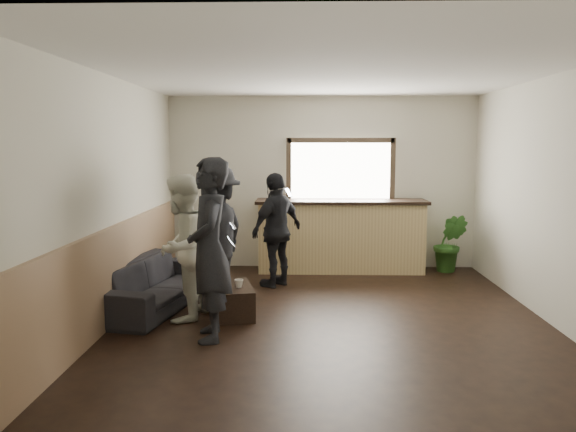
{
  "coord_description": "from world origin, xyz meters",
  "views": [
    {
      "loc": [
        -0.31,
        -6.21,
        2.02
      ],
      "look_at": [
        -0.48,
        0.4,
        1.18
      ],
      "focal_mm": 35.0,
      "sensor_mm": 36.0,
      "label": 1
    }
  ],
  "objects_px": {
    "cup_b": "(239,284)",
    "person_c": "(216,235)",
    "cup_a": "(224,277)",
    "person_b": "(182,248)",
    "coffee_table": "(232,300)",
    "person_d": "(277,230)",
    "potted_plant": "(450,243)",
    "person_a": "(209,250)",
    "sofa": "(155,284)",
    "bar_counter": "(341,231)"
  },
  "relations": [
    {
      "from": "cup_b",
      "to": "person_c",
      "type": "distance_m",
      "value": 0.85
    },
    {
      "from": "cup_a",
      "to": "person_b",
      "type": "bearing_deg",
      "value": -138.01
    },
    {
      "from": "coffee_table",
      "to": "person_d",
      "type": "relative_size",
      "value": 0.5
    },
    {
      "from": "potted_plant",
      "to": "person_a",
      "type": "bearing_deg",
      "value": -135.91
    },
    {
      "from": "person_a",
      "to": "person_c",
      "type": "height_order",
      "value": "person_a"
    },
    {
      "from": "coffee_table",
      "to": "person_a",
      "type": "bearing_deg",
      "value": -98.37
    },
    {
      "from": "sofa",
      "to": "coffee_table",
      "type": "xyz_separation_m",
      "value": [
        1.0,
        -0.29,
        -0.12
      ]
    },
    {
      "from": "cup_b",
      "to": "potted_plant",
      "type": "distance_m",
      "value": 3.96
    },
    {
      "from": "cup_b",
      "to": "person_c",
      "type": "bearing_deg",
      "value": 120.06
    },
    {
      "from": "cup_a",
      "to": "cup_b",
      "type": "xyz_separation_m",
      "value": [
        0.22,
        -0.31,
        -0.0
      ]
    },
    {
      "from": "cup_b",
      "to": "cup_a",
      "type": "bearing_deg",
      "value": 124.81
    },
    {
      "from": "coffee_table",
      "to": "cup_a",
      "type": "bearing_deg",
      "value": 121.27
    },
    {
      "from": "coffee_table",
      "to": "cup_a",
      "type": "relative_size",
      "value": 6.11
    },
    {
      "from": "sofa",
      "to": "cup_b",
      "type": "relative_size",
      "value": 19.56
    },
    {
      "from": "coffee_table",
      "to": "person_c",
      "type": "relative_size",
      "value": 0.45
    },
    {
      "from": "coffee_table",
      "to": "potted_plant",
      "type": "bearing_deg",
      "value": 36.65
    },
    {
      "from": "cup_a",
      "to": "person_a",
      "type": "distance_m",
      "value": 1.17
    },
    {
      "from": "cup_b",
      "to": "sofa",
      "type": "bearing_deg",
      "value": 160.05
    },
    {
      "from": "potted_plant",
      "to": "person_b",
      "type": "bearing_deg",
      "value": -145.74
    },
    {
      "from": "sofa",
      "to": "cup_b",
      "type": "distance_m",
      "value": 1.17
    },
    {
      "from": "cup_a",
      "to": "person_d",
      "type": "bearing_deg",
      "value": 63.56
    },
    {
      "from": "person_d",
      "to": "cup_a",
      "type": "bearing_deg",
      "value": 12.91
    },
    {
      "from": "person_d",
      "to": "person_b",
      "type": "bearing_deg",
      "value": 6.45
    },
    {
      "from": "person_a",
      "to": "coffee_table",
      "type": "bearing_deg",
      "value": 160.81
    },
    {
      "from": "bar_counter",
      "to": "coffee_table",
      "type": "bearing_deg",
      "value": -120.93
    },
    {
      "from": "cup_a",
      "to": "person_c",
      "type": "bearing_deg",
      "value": 114.33
    },
    {
      "from": "person_a",
      "to": "person_d",
      "type": "height_order",
      "value": "person_a"
    },
    {
      "from": "bar_counter",
      "to": "coffee_table",
      "type": "xyz_separation_m",
      "value": [
        -1.45,
        -2.41,
        -0.46
      ]
    },
    {
      "from": "cup_a",
      "to": "cup_b",
      "type": "relative_size",
      "value": 1.26
    },
    {
      "from": "potted_plant",
      "to": "cup_b",
      "type": "bearing_deg",
      "value": -141.32
    },
    {
      "from": "sofa",
      "to": "potted_plant",
      "type": "relative_size",
      "value": 2.2
    },
    {
      "from": "cup_a",
      "to": "sofa",
      "type": "bearing_deg",
      "value": 174.54
    },
    {
      "from": "person_b",
      "to": "person_c",
      "type": "distance_m",
      "value": 0.74
    },
    {
      "from": "person_a",
      "to": "potted_plant",
      "type": "bearing_deg",
      "value": 123.27
    },
    {
      "from": "bar_counter",
      "to": "person_c",
      "type": "bearing_deg",
      "value": -131.62
    },
    {
      "from": "person_c",
      "to": "person_d",
      "type": "height_order",
      "value": "person_c"
    },
    {
      "from": "person_c",
      "to": "person_d",
      "type": "xyz_separation_m",
      "value": [
        0.72,
        0.91,
        -0.07
      ]
    },
    {
      "from": "cup_b",
      "to": "person_b",
      "type": "height_order",
      "value": "person_b"
    },
    {
      "from": "person_c",
      "to": "bar_counter",
      "type": "bearing_deg",
      "value": 155.7
    },
    {
      "from": "potted_plant",
      "to": "person_a",
      "type": "height_order",
      "value": "person_a"
    },
    {
      "from": "bar_counter",
      "to": "person_b",
      "type": "relative_size",
      "value": 1.6
    },
    {
      "from": "cup_a",
      "to": "potted_plant",
      "type": "xyz_separation_m",
      "value": [
        3.31,
        2.16,
        0.06
      ]
    },
    {
      "from": "sofa",
      "to": "potted_plant",
      "type": "distance_m",
      "value": 4.67
    },
    {
      "from": "person_a",
      "to": "bar_counter",
      "type": "bearing_deg",
      "value": 143.39
    },
    {
      "from": "person_b",
      "to": "person_c",
      "type": "xyz_separation_m",
      "value": [
        0.3,
        0.67,
        0.05
      ]
    },
    {
      "from": "bar_counter",
      "to": "sofa",
      "type": "distance_m",
      "value": 3.26
    },
    {
      "from": "potted_plant",
      "to": "sofa",
      "type": "bearing_deg",
      "value": -153.62
    },
    {
      "from": "sofa",
      "to": "person_d",
      "type": "relative_size",
      "value": 1.26
    },
    {
      "from": "bar_counter",
      "to": "cup_b",
      "type": "xyz_separation_m",
      "value": [
        -1.35,
        -2.52,
        -0.23
      ]
    },
    {
      "from": "sofa",
      "to": "person_d",
      "type": "distance_m",
      "value": 1.91
    }
  ]
}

